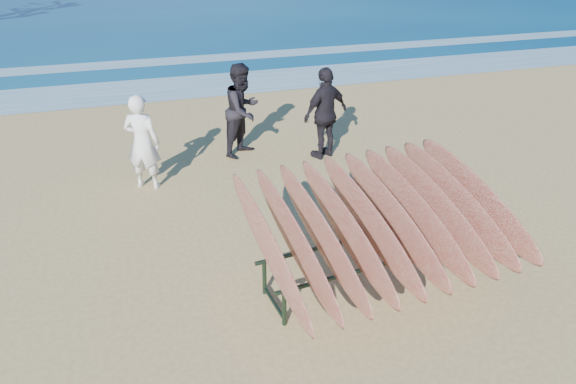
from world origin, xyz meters
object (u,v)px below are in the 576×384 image
(person_white, at_px, (142,142))
(person_dark_a, at_px, (243,110))
(person_dark_b, at_px, (326,114))
(surfboard_rack, at_px, (380,219))

(person_white, bearing_deg, person_dark_a, -127.44)
(person_white, distance_m, person_dark_b, 3.62)
(person_dark_b, bearing_deg, person_dark_a, -44.64)
(person_dark_a, bearing_deg, person_white, 164.58)
(person_white, relative_size, person_dark_b, 0.94)
(surfboard_rack, xyz_separation_m, person_dark_b, (0.86, 4.15, -0.02))
(person_white, xyz_separation_m, person_dark_b, (3.61, 0.34, 0.06))
(surfboard_rack, relative_size, person_white, 1.97)
(surfboard_rack, distance_m, person_dark_b, 4.24)
(person_dark_a, relative_size, person_dark_b, 1.02)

